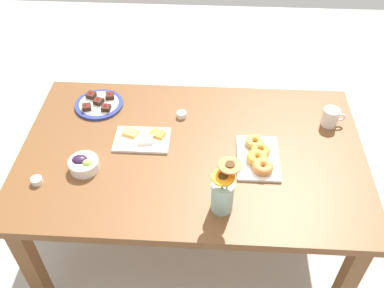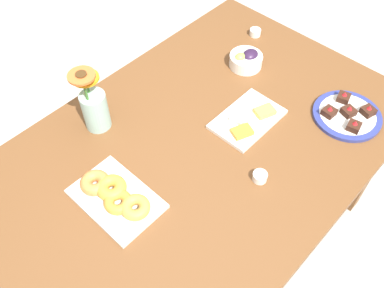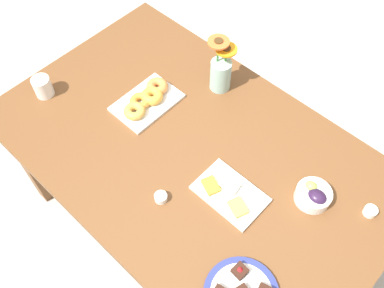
{
  "view_description": "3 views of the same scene",
  "coord_description": "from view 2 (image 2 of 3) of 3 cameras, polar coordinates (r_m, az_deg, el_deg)",
  "views": [
    {
      "loc": [
        0.08,
        -1.41,
        2.14
      ],
      "look_at": [
        0.0,
        0.0,
        0.78
      ],
      "focal_mm": 40.0,
      "sensor_mm": 36.0,
      "label": 1
    },
    {
      "loc": [
        0.65,
        0.61,
        1.89
      ],
      "look_at": [
        0.0,
        0.0,
        0.78
      ],
      "focal_mm": 40.0,
      "sensor_mm": 36.0,
      "label": 2
    },
    {
      "loc": [
        -0.64,
        0.68,
        2.16
      ],
      "look_at": [
        0.0,
        0.0,
        0.78
      ],
      "focal_mm": 40.0,
      "sensor_mm": 36.0,
      "label": 3
    }
  ],
  "objects": [
    {
      "name": "flower_vase",
      "position": [
        1.51,
        -12.9,
        4.82
      ],
      "size": [
        0.11,
        0.11,
        0.26
      ],
      "color": "#99C1B7",
      "rests_on": "dining_table"
    },
    {
      "name": "ground_plane",
      "position": [
        2.09,
        0.0,
        -13.47
      ],
      "size": [
        6.0,
        6.0,
        0.0
      ],
      "primitive_type": "plane",
      "color": "#B7B2A8"
    },
    {
      "name": "dining_table",
      "position": [
        1.53,
        0.0,
        -2.94
      ],
      "size": [
        1.6,
        1.0,
        0.74
      ],
      "color": "brown",
      "rests_on": "ground_plane"
    },
    {
      "name": "jam_cup_berry",
      "position": [
        1.4,
        9.04,
        -4.3
      ],
      "size": [
        0.05,
        0.05,
        0.03
      ],
      "color": "white",
      "rests_on": "dining_table"
    },
    {
      "name": "croissant_platter",
      "position": [
        1.35,
        -10.27,
        -6.79
      ],
      "size": [
        0.19,
        0.28,
        0.05
      ],
      "color": "white",
      "rests_on": "dining_table"
    },
    {
      "name": "jam_cup_honey",
      "position": [
        1.93,
        8.43,
        14.55
      ],
      "size": [
        0.05,
        0.05,
        0.03
      ],
      "color": "white",
      "rests_on": "dining_table"
    },
    {
      "name": "cheese_platter",
      "position": [
        1.55,
        7.46,
        3.3
      ],
      "size": [
        0.26,
        0.17,
        0.03
      ],
      "color": "white",
      "rests_on": "dining_table"
    },
    {
      "name": "dessert_plate",
      "position": [
        1.65,
        19.99,
        3.69
      ],
      "size": [
        0.25,
        0.25,
        0.05
      ],
      "color": "navy",
      "rests_on": "dining_table"
    },
    {
      "name": "grape_bowl",
      "position": [
        1.76,
        7.24,
        11.1
      ],
      "size": [
        0.13,
        0.13,
        0.07
      ],
      "color": "white",
      "rests_on": "dining_table"
    }
  ]
}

